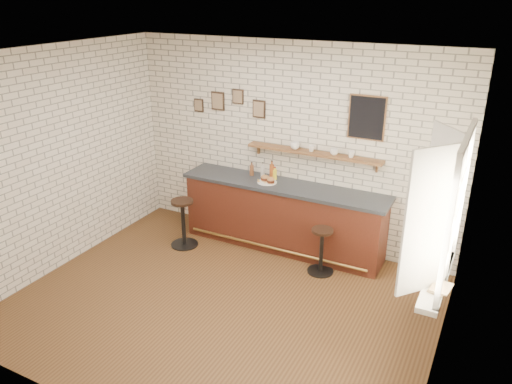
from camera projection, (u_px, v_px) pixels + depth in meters
ground at (223, 304)px, 6.20m from camera, size 5.00×5.00×0.00m
bar_counter at (283, 216)px, 7.39m from camera, size 3.10×0.65×1.01m
sandwich_plate at (267, 182)px, 7.27m from camera, size 0.28×0.28×0.01m
ciabatta_sandwich at (268, 179)px, 7.24m from camera, size 0.26×0.19×0.08m
potato_chips at (266, 181)px, 7.27m from camera, size 0.26×0.18×0.00m
bitters_bottle_brown at (252, 170)px, 7.52m from camera, size 0.06×0.06×0.21m
bitters_bottle_white at (263, 171)px, 7.44m from camera, size 0.06×0.06×0.23m
bitters_bottle_amber at (272, 171)px, 7.37m from camera, size 0.07×0.07×0.28m
condiment_bottle_yellow at (275, 174)px, 7.36m from camera, size 0.06×0.06×0.19m
bar_stool_left at (183, 221)px, 7.47m from camera, size 0.41×0.41×0.74m
bar_stool_right at (321, 249)px, 6.77m from camera, size 0.36×0.36×0.65m
wall_shelf at (313, 153)px, 7.04m from camera, size 2.00×0.18×0.18m
shelf_cup_a at (295, 145)px, 7.13m from camera, size 0.19×0.19×0.11m
shelf_cup_b at (311, 149)px, 7.02m from camera, size 0.12×0.12×0.08m
shelf_cup_c at (334, 152)px, 6.88m from camera, size 0.12×0.12×0.09m
shelf_cup_d at (351, 154)px, 6.78m from camera, size 0.11×0.11×0.09m
back_wall_decor at (305, 111)px, 6.96m from camera, size 2.96×0.02×0.56m
window_sill at (437, 277)px, 5.09m from camera, size 0.20×1.35×0.06m
casement_window at (443, 210)px, 4.83m from camera, size 0.40×1.30×1.56m
book_lower at (431, 287)px, 4.86m from camera, size 0.21×0.24×0.02m
book_upper at (432, 284)px, 4.86m from camera, size 0.22×0.27×0.02m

